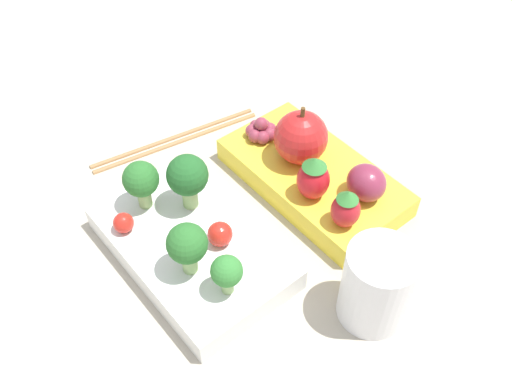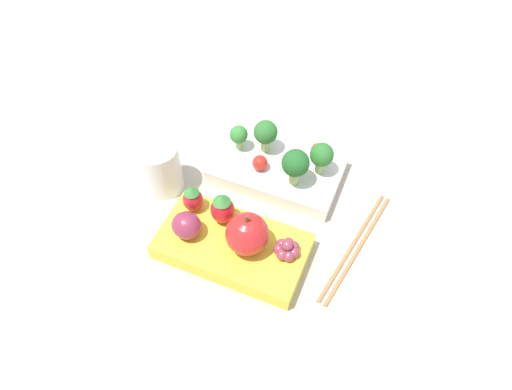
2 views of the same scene
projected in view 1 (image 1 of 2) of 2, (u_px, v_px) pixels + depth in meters
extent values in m
plane|color=#BCB29E|center=(256.00, 215.00, 0.61)|extent=(4.00, 4.00, 0.00)
cube|color=white|center=(192.00, 247.00, 0.56)|extent=(0.21, 0.14, 0.03)
cube|color=yellow|center=(314.00, 178.00, 0.62)|extent=(0.21, 0.13, 0.03)
cylinder|color=#93B770|center=(145.00, 197.00, 0.57)|extent=(0.01, 0.01, 0.02)
sphere|color=#2D702D|center=(141.00, 179.00, 0.55)|extent=(0.04, 0.04, 0.04)
cylinder|color=#93B770|center=(228.00, 285.00, 0.50)|extent=(0.01, 0.01, 0.02)
sphere|color=#388438|center=(227.00, 271.00, 0.49)|extent=(0.03, 0.03, 0.03)
cylinder|color=#93B770|center=(190.00, 262.00, 0.52)|extent=(0.01, 0.01, 0.02)
sphere|color=#2D702D|center=(187.00, 243.00, 0.50)|extent=(0.04, 0.04, 0.04)
cylinder|color=#93B770|center=(190.00, 196.00, 0.57)|extent=(0.02, 0.02, 0.02)
sphere|color=#236028|center=(187.00, 175.00, 0.55)|extent=(0.04, 0.04, 0.04)
sphere|color=red|center=(123.00, 223.00, 0.55)|extent=(0.02, 0.02, 0.02)
sphere|color=red|center=(220.00, 234.00, 0.54)|extent=(0.02, 0.02, 0.02)
sphere|color=red|center=(301.00, 137.00, 0.60)|extent=(0.06, 0.06, 0.06)
cylinder|color=brown|center=(303.00, 113.00, 0.58)|extent=(0.00, 0.00, 0.01)
ellipsoid|color=red|center=(346.00, 210.00, 0.55)|extent=(0.03, 0.03, 0.04)
cone|color=#388438|center=(348.00, 196.00, 0.53)|extent=(0.02, 0.02, 0.01)
ellipsoid|color=red|center=(313.00, 180.00, 0.57)|extent=(0.03, 0.03, 0.04)
cone|color=#388438|center=(315.00, 163.00, 0.55)|extent=(0.03, 0.03, 0.01)
ellipsoid|color=#892D47|center=(366.00, 183.00, 0.57)|extent=(0.04, 0.04, 0.04)
sphere|color=#93384C|center=(256.00, 126.00, 0.65)|extent=(0.02, 0.02, 0.02)
sphere|color=#93384C|center=(252.00, 131.00, 0.64)|extent=(0.02, 0.02, 0.02)
sphere|color=#93384C|center=(255.00, 136.00, 0.64)|extent=(0.02, 0.02, 0.02)
sphere|color=#93384C|center=(263.00, 137.00, 0.64)|extent=(0.02, 0.02, 0.02)
sphere|color=#93384C|center=(269.00, 134.00, 0.64)|extent=(0.02, 0.02, 0.02)
sphere|color=#93384C|center=(270.00, 129.00, 0.65)|extent=(0.02, 0.02, 0.02)
sphere|color=#93384C|center=(264.00, 126.00, 0.65)|extent=(0.02, 0.02, 0.02)
sphere|color=#93384C|center=(261.00, 124.00, 0.63)|extent=(0.02, 0.02, 0.02)
cylinder|color=white|center=(377.00, 285.00, 0.50)|extent=(0.06, 0.06, 0.08)
cylinder|color=#A37547|center=(174.00, 136.00, 0.69)|extent=(0.03, 0.21, 0.01)
cylinder|color=#A37547|center=(178.00, 141.00, 0.68)|extent=(0.03, 0.21, 0.01)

